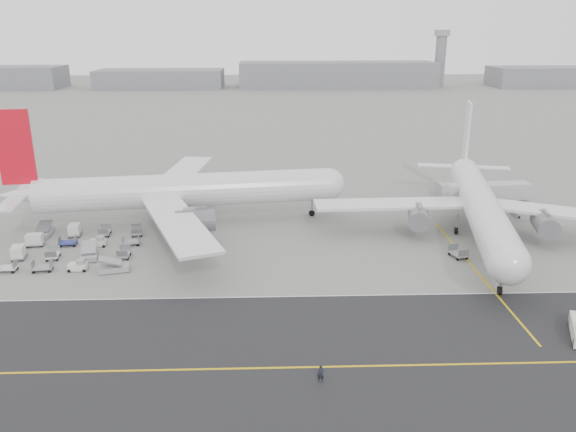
{
  "coord_description": "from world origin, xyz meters",
  "views": [
    {
      "loc": [
        0.95,
        -66.77,
        32.68
      ],
      "look_at": [
        3.63,
        12.0,
        6.09
      ],
      "focal_mm": 35.0,
      "sensor_mm": 36.0,
      "label": 1
    }
  ],
  "objects_px": {
    "airliner_a": "(179,191)",
    "control_tower": "(440,57)",
    "ground_crew_a": "(321,374)",
    "airliner_b": "(480,204)",
    "jet_bridge": "(485,193)"
  },
  "relations": [
    {
      "from": "airliner_a",
      "to": "control_tower",
      "type": "bearing_deg",
      "value": -32.97
    },
    {
      "from": "control_tower",
      "to": "airliner_a",
      "type": "distance_m",
      "value": 264.47
    },
    {
      "from": "control_tower",
      "to": "airliner_a",
      "type": "height_order",
      "value": "control_tower"
    },
    {
      "from": "airliner_a",
      "to": "ground_crew_a",
      "type": "bearing_deg",
      "value": -163.92
    },
    {
      "from": "control_tower",
      "to": "airliner_b",
      "type": "bearing_deg",
      "value": -104.8
    },
    {
      "from": "airliner_b",
      "to": "jet_bridge",
      "type": "bearing_deg",
      "value": 76.44
    },
    {
      "from": "control_tower",
      "to": "airliner_b",
      "type": "relative_size",
      "value": 0.58
    },
    {
      "from": "ground_crew_a",
      "to": "jet_bridge",
      "type": "bearing_deg",
      "value": 65.4
    },
    {
      "from": "airliner_a",
      "to": "jet_bridge",
      "type": "bearing_deg",
      "value": -96.31
    },
    {
      "from": "jet_bridge",
      "to": "ground_crew_a",
      "type": "xyz_separation_m",
      "value": [
        -33.62,
        -48.35,
        -3.68
      ]
    },
    {
      "from": "jet_bridge",
      "to": "airliner_a",
      "type": "bearing_deg",
      "value": 177.06
    },
    {
      "from": "airliner_b",
      "to": "ground_crew_a",
      "type": "height_order",
      "value": "airliner_b"
    },
    {
      "from": "airliner_b",
      "to": "ground_crew_a",
      "type": "bearing_deg",
      "value": -114.52
    },
    {
      "from": "jet_bridge",
      "to": "ground_crew_a",
      "type": "height_order",
      "value": "jet_bridge"
    },
    {
      "from": "airliner_a",
      "to": "airliner_b",
      "type": "relative_size",
      "value": 1.09
    }
  ]
}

